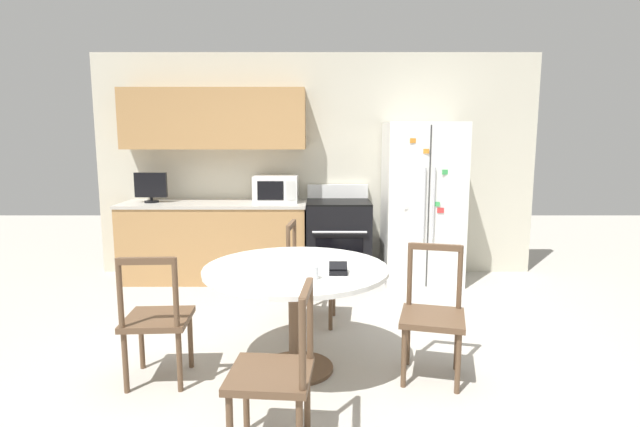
{
  "coord_description": "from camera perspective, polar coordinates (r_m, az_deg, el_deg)",
  "views": [
    {
      "loc": [
        0.05,
        -3.33,
        1.65
      ],
      "look_at": [
        0.06,
        1.15,
        0.95
      ],
      "focal_mm": 28.0,
      "sensor_mm": 36.0,
      "label": 1
    }
  ],
  "objects": [
    {
      "name": "ground_plane",
      "position": [
        3.72,
        -0.98,
        -17.46
      ],
      "size": [
        14.0,
        14.0,
        0.0
      ],
      "primitive_type": "plane",
      "color": "#B2ADA3"
    },
    {
      "name": "back_wall",
      "position": [
        5.94,
        -3.64,
        6.84
      ],
      "size": [
        5.2,
        0.44,
        2.6
      ],
      "color": "beige",
      "rests_on": "ground_plane"
    },
    {
      "name": "kitchen_counter",
      "position": [
        5.87,
        -12.09,
        -3.11
      ],
      "size": [
        2.1,
        0.64,
        0.9
      ],
      "color": "#AD7F4C",
      "rests_on": "ground_plane"
    },
    {
      "name": "refrigerator",
      "position": [
        5.74,
        11.37,
        1.17
      ],
      "size": [
        0.85,
        0.72,
        1.8
      ],
      "color": "white",
      "rests_on": "ground_plane"
    },
    {
      "name": "oven_range",
      "position": [
        5.72,
        1.9,
        -3.05
      ],
      "size": [
        0.72,
        0.68,
        1.08
      ],
      "color": "black",
      "rests_on": "ground_plane"
    },
    {
      "name": "microwave",
      "position": [
        5.72,
        -5.27,
        2.81
      ],
      "size": [
        0.5,
        0.36,
        0.3
      ],
      "color": "white",
      "rests_on": "kitchen_counter"
    },
    {
      "name": "countertop_tv",
      "position": [
        5.97,
        -18.97,
        2.93
      ],
      "size": [
        0.36,
        0.16,
        0.34
      ],
      "color": "black",
      "rests_on": "kitchen_counter"
    },
    {
      "name": "dining_table",
      "position": [
        3.5,
        -2.95,
        -8.25
      ],
      "size": [
        1.28,
        1.28,
        0.75
      ],
      "color": "white",
      "rests_on": "ground_plane"
    },
    {
      "name": "dining_chair_far",
      "position": [
        4.44,
        -1.41,
        -6.99
      ],
      "size": [
        0.46,
        0.46,
        0.9
      ],
      "rotation": [
        0.0,
        0.0,
        4.61
      ],
      "color": "brown",
      "rests_on": "ground_plane"
    },
    {
      "name": "dining_chair_near",
      "position": [
        2.7,
        -5.26,
        -17.82
      ],
      "size": [
        0.45,
        0.45,
        0.9
      ],
      "rotation": [
        0.0,
        0.0,
        1.49
      ],
      "color": "brown",
      "rests_on": "ground_plane"
    },
    {
      "name": "dining_chair_right",
      "position": [
        3.55,
        12.56,
        -11.33
      ],
      "size": [
        0.51,
        0.51,
        0.9
      ],
      "rotation": [
        0.0,
        0.0,
        2.89
      ],
      "color": "brown",
      "rests_on": "ground_plane"
    },
    {
      "name": "dining_chair_left",
      "position": [
        3.57,
        -18.36,
        -11.49
      ],
      "size": [
        0.44,
        0.44,
        0.9
      ],
      "rotation": [
        0.0,
        0.0,
        6.33
      ],
      "color": "brown",
      "rests_on": "ground_plane"
    },
    {
      "name": "candle_glass",
      "position": [
        3.17,
        -1.08,
        -6.88
      ],
      "size": [
        0.08,
        0.08,
        0.08
      ],
      "color": "silver",
      "rests_on": "dining_table"
    },
    {
      "name": "wallet",
      "position": [
        3.29,
        1.89,
        -6.42
      ],
      "size": [
        0.12,
        0.13,
        0.07
      ],
      "color": "black",
      "rests_on": "dining_table"
    }
  ]
}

